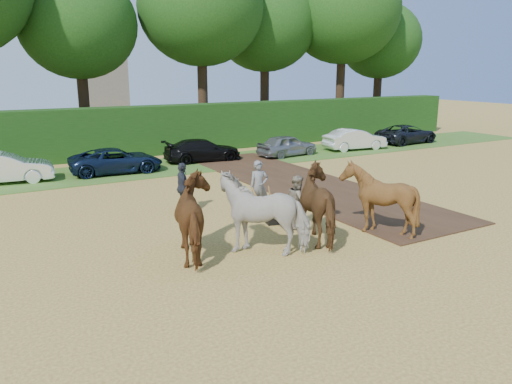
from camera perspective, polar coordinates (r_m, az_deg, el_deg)
ground at (r=17.28m, az=14.41°, el=-4.16°), size 120.00×120.00×0.00m
earth_strip at (r=23.40m, az=5.19°, el=1.02°), size 4.50×17.00×0.05m
grass_verge at (r=28.65m, az=-5.34°, el=3.38°), size 50.00×5.00×0.03m
hedgerow at (r=32.54m, az=-8.72°, el=7.19°), size 46.00×1.60×3.00m
spectator_near at (r=16.80m, az=4.79°, el=-1.09°), size 1.00×1.08×1.79m
spectator_far at (r=18.72m, az=-8.39°, el=0.51°), size 0.73×1.18×1.87m
plough_team at (r=15.17m, az=4.38°, el=-1.72°), size 8.00×5.63×2.32m
parked_cars at (r=28.58m, az=-4.47°, el=4.72°), size 36.58×3.16×1.46m
treeline at (r=35.00m, az=-13.96°, el=19.68°), size 48.70×10.60×14.21m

